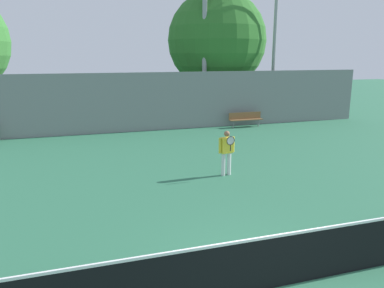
% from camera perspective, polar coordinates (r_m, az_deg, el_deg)
% --- Properties ---
extents(ground_plane, '(100.00, 100.00, 0.00)m').
position_cam_1_polar(ground_plane, '(7.56, 11.96, -20.67)').
color(ground_plane, '#2D6B4C').
extents(tennis_net, '(10.68, 0.09, 1.07)m').
position_cam_1_polar(tennis_net, '(7.28, 12.17, -17.11)').
color(tennis_net, black).
rests_on(tennis_net, ground_plane).
extents(tennis_player, '(0.62, 0.43, 1.62)m').
position_cam_1_polar(tennis_player, '(13.30, 5.30, -0.92)').
color(tennis_player, silver).
rests_on(tennis_player, ground_plane).
extents(bench_courtside_near, '(2.09, 0.40, 0.87)m').
position_cam_1_polar(bench_courtside_near, '(22.73, 8.15, 3.96)').
color(bench_courtside_near, brown).
rests_on(bench_courtside_near, ground_plane).
extents(light_pole_near_left, '(0.90, 0.60, 8.34)m').
position_cam_1_polar(light_pole_near_left, '(23.14, 1.92, 14.95)').
color(light_pole_near_left, '#939399').
rests_on(light_pole_near_left, ground_plane).
extents(light_pole_center_back, '(0.90, 0.60, 9.94)m').
position_cam_1_polar(light_pole_center_back, '(24.85, 12.59, 17.34)').
color(light_pole_center_back, '#939399').
rests_on(light_pole_center_back, ground_plane).
extents(back_fence, '(29.09, 0.06, 3.29)m').
position_cam_1_polar(back_fence, '(21.17, -8.73, 6.27)').
color(back_fence, gray).
rests_on(back_fence, ground_plane).
extents(tree_green_tall, '(6.53, 6.53, 8.43)m').
position_cam_1_polar(tree_green_tall, '(25.93, 3.80, 15.45)').
color(tree_green_tall, brown).
rests_on(tree_green_tall, ground_plane).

